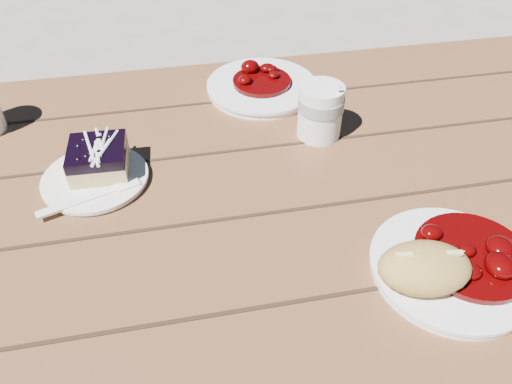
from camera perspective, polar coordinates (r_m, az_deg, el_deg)
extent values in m
cube|color=brown|center=(0.80, -4.91, -0.52)|extent=(2.00, 0.80, 0.05)
cube|color=brown|center=(1.49, -7.50, 7.98)|extent=(1.80, 0.25, 0.04)
cube|color=brown|center=(1.84, 18.87, 4.32)|extent=(0.06, 0.06, 0.42)
cylinder|color=white|center=(0.70, 21.34, -8.14)|extent=(0.20, 0.20, 0.02)
ellipsoid|color=#B58F45|center=(0.64, 18.68, -8.24)|extent=(0.12, 0.09, 0.06)
cylinder|color=white|center=(0.83, -17.87, 1.39)|extent=(0.16, 0.16, 0.01)
cube|color=tan|center=(0.82, -17.42, 3.17)|extent=(0.09, 0.09, 0.03)
cube|color=black|center=(0.81, -17.75, 4.44)|extent=(0.09, 0.09, 0.02)
cylinder|color=white|center=(0.87, 7.36, 9.11)|extent=(0.08, 0.08, 0.09)
cylinder|color=white|center=(1.01, 0.66, 11.86)|extent=(0.21, 0.21, 0.02)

